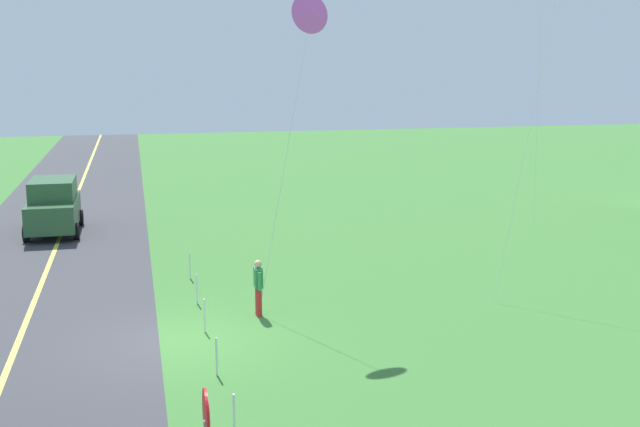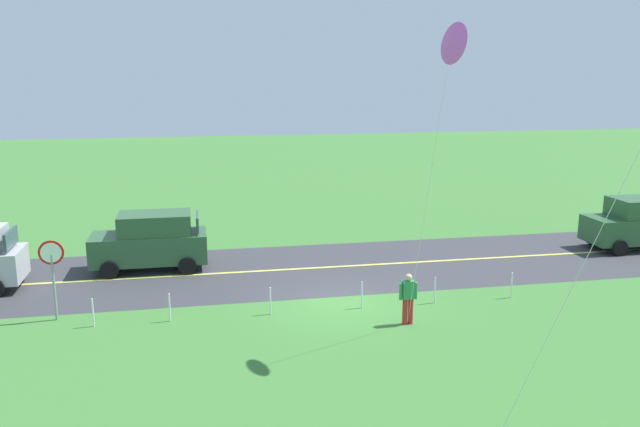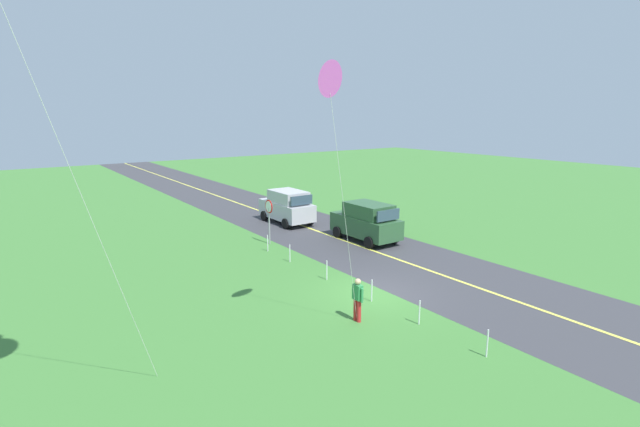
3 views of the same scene
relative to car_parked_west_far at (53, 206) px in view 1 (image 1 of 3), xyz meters
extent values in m
cube|color=#3D7533|center=(14.24, 4.26, -1.20)|extent=(120.00, 120.00, 0.10)
cube|color=#38383D|center=(14.24, 0.26, -1.15)|extent=(120.00, 7.00, 0.00)
cube|color=#E5E04C|center=(14.24, 0.26, -1.15)|extent=(120.00, 0.16, 0.00)
cube|color=#2D5633|center=(0.08, 0.00, -0.26)|extent=(4.40, 1.90, 1.10)
cube|color=#2D5633|center=(-0.17, 0.00, 0.69)|extent=(2.73, 1.75, 0.80)
cube|color=#334756|center=(0.91, 0.00, 0.69)|extent=(0.10, 1.62, 0.64)
cube|color=#334756|center=(-1.79, 0.00, 0.69)|extent=(0.10, 1.62, 0.60)
cylinder|color=black|center=(1.51, 0.95, -0.81)|extent=(0.68, 0.22, 0.68)
cylinder|color=black|center=(1.51, -0.95, -0.81)|extent=(0.68, 0.22, 0.68)
cylinder|color=black|center=(-1.35, 0.95, -0.81)|extent=(0.68, 0.22, 0.68)
cylinder|color=black|center=(-1.35, -0.95, -0.81)|extent=(0.68, 0.22, 0.68)
cylinder|color=red|center=(23.33, 4.16, 1.02)|extent=(0.76, 0.04, 0.76)
cylinder|color=white|center=(23.33, 4.19, 1.02)|extent=(0.62, 0.01, 0.62)
cylinder|color=red|center=(12.59, 6.57, -0.74)|extent=(0.16, 0.16, 0.82)
cylinder|color=red|center=(12.77, 6.57, -0.74)|extent=(0.16, 0.16, 0.82)
cube|color=#338C4C|center=(12.68, 6.57, -0.05)|extent=(0.36, 0.22, 0.56)
cylinder|color=#338C4C|center=(12.44, 6.57, -0.10)|extent=(0.10, 0.10, 0.52)
cylinder|color=#338C4C|center=(12.92, 6.57, -0.10)|extent=(0.10, 0.10, 0.52)
sphere|color=#D8AD84|center=(12.68, 6.57, 0.34)|extent=(0.22, 0.22, 0.22)
cylinder|color=silver|center=(12.48, 7.38, 3.00)|extent=(0.42, 1.63, 8.31)
cone|color=#D859BF|center=(12.27, 8.19, 7.16)|extent=(0.60, 1.15, 1.11)
cylinder|color=silver|center=(1.96, 20.73, 7.31)|extent=(2.28, 0.91, 16.92)
cylinder|color=silver|center=(12.08, 15.03, 4.15)|extent=(2.25, 3.06, 10.61)
cylinder|color=silver|center=(8.44, 4.96, -0.70)|extent=(0.05, 0.05, 0.90)
cylinder|color=silver|center=(11.20, 4.96, -0.70)|extent=(0.05, 0.05, 0.90)
cylinder|color=silver|center=(13.71, 4.96, -0.70)|extent=(0.05, 0.05, 0.90)
cylinder|color=silver|center=(16.72, 4.96, -0.70)|extent=(0.05, 0.05, 0.90)
cylinder|color=silver|center=(19.85, 4.96, -0.70)|extent=(0.05, 0.05, 0.90)
camera|label=1|loc=(33.54, 3.35, 5.85)|focal=43.87mm
camera|label=2|loc=(18.93, 24.71, 6.42)|focal=36.87mm
camera|label=3|loc=(0.78, 16.66, 6.16)|focal=26.16mm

